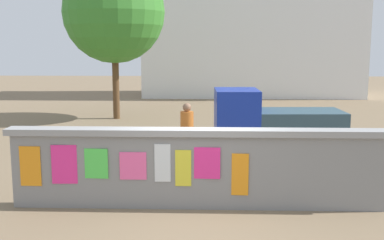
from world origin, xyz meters
TOP-DOWN VIEW (x-y plane):
  - ground at (0.00, 8.00)m, footprint 60.00×60.00m
  - poster_wall at (-0.01, -0.00)m, footprint 7.27×0.42m
  - auto_rickshaw_truck at (1.99, 4.59)m, footprint 3.66×1.64m
  - motorcycle at (-2.97, 3.11)m, footprint 1.90×0.56m
  - bicycle_near at (-2.44, 1.08)m, footprint 1.65×0.61m
  - person_walking at (-0.35, 3.25)m, footprint 0.47×0.47m
  - tree_roadside at (-3.68, 10.86)m, footprint 4.17×4.17m
  - building_background at (2.77, 20.60)m, footprint 13.16×5.17m

SIDE VIEW (x-z plane):
  - ground at x=0.00m, z-range 0.00..0.00m
  - bicycle_near at x=-2.44m, z-range -0.11..0.84m
  - motorcycle at x=-2.97m, z-range 0.03..0.90m
  - poster_wall at x=-0.01m, z-range 0.02..1.56m
  - auto_rickshaw_truck at x=1.99m, z-range -0.02..1.83m
  - person_walking at x=-0.35m, z-range 0.18..1.80m
  - tree_roadside at x=-3.68m, z-range 1.15..7.64m
  - building_background at x=2.77m, z-range 0.02..9.26m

